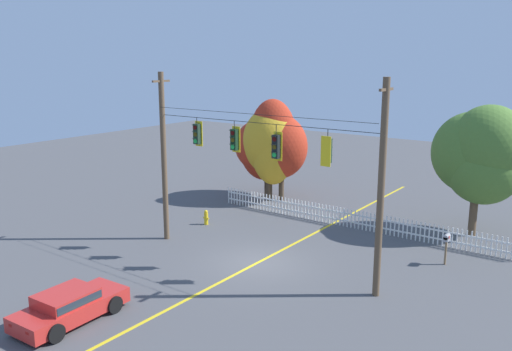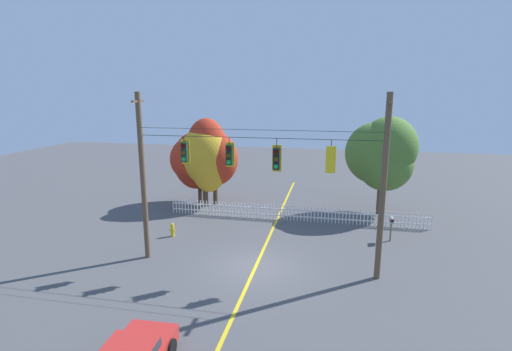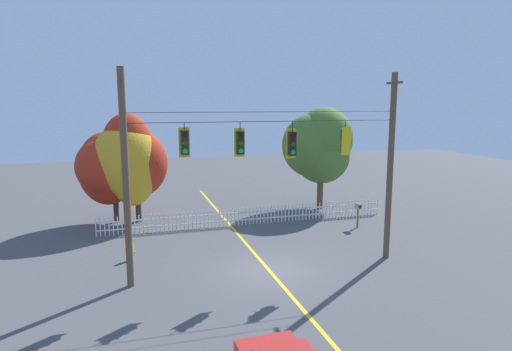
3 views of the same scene
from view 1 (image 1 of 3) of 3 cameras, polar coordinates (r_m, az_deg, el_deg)
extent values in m
plane|color=#4C4C4F|center=(24.64, 0.13, -9.26)|extent=(80.00, 80.00, 0.00)
cube|color=gold|center=(24.64, 0.13, -9.25)|extent=(0.16, 36.00, 0.01)
cylinder|color=brown|center=(27.08, -9.74, 1.85)|extent=(0.27, 0.27, 8.43)
cylinder|color=brown|center=(20.68, 13.11, -1.60)|extent=(0.27, 0.27, 8.43)
cube|color=brown|center=(26.66, -10.04, 9.83)|extent=(0.10, 1.10, 0.10)
cube|color=brown|center=(20.11, 13.64, 8.86)|extent=(0.10, 1.10, 0.10)
cylinder|color=black|center=(23.05, 0.13, 5.61)|extent=(11.24, 0.02, 0.02)
cylinder|color=black|center=(22.80, -0.23, 6.52)|extent=(11.24, 0.02, 0.02)
cylinder|color=black|center=(25.24, -6.30, 5.80)|extent=(0.03, 0.03, 0.30)
cube|color=yellow|center=(25.41, -6.07, 4.43)|extent=(0.43, 0.02, 1.18)
cube|color=#1E3323|center=(25.31, -6.27, 4.40)|extent=(0.30, 0.24, 0.95)
cylinder|color=#410706|center=(25.17, -6.49, 5.07)|extent=(0.20, 0.03, 0.20)
cube|color=#1E3323|center=(25.13, -6.57, 5.32)|extent=(0.22, 0.12, 0.06)
cylinder|color=#463B09|center=(25.22, -6.47, 4.36)|extent=(0.20, 0.03, 0.20)
cube|color=#1E3323|center=(25.17, -6.55, 4.61)|extent=(0.22, 0.12, 0.06)
cylinder|color=green|center=(25.26, -6.46, 3.65)|extent=(0.20, 0.03, 0.20)
cube|color=#1E3323|center=(25.21, -6.53, 3.90)|extent=(0.22, 0.12, 0.06)
cylinder|color=black|center=(23.82, -2.32, 5.37)|extent=(0.03, 0.03, 0.37)
cube|color=yellow|center=(24.01, -2.11, 3.86)|extent=(0.43, 0.02, 1.16)
cube|color=black|center=(23.91, -2.30, 3.82)|extent=(0.30, 0.24, 0.93)
cylinder|color=#410706|center=(23.76, -2.51, 4.53)|extent=(0.20, 0.03, 0.20)
cube|color=black|center=(23.71, -2.58, 4.79)|extent=(0.22, 0.12, 0.06)
cylinder|color=#463B09|center=(23.80, -2.50, 3.78)|extent=(0.20, 0.03, 0.20)
cube|color=black|center=(23.75, -2.57, 4.04)|extent=(0.22, 0.12, 0.06)
cylinder|color=green|center=(23.85, -2.50, 3.04)|extent=(0.20, 0.03, 0.20)
cube|color=black|center=(23.80, -2.57, 3.30)|extent=(0.22, 0.12, 0.06)
cylinder|color=black|center=(22.52, 2.16, 4.88)|extent=(0.03, 0.03, 0.44)
cube|color=yellow|center=(22.74, 2.33, 3.12)|extent=(0.43, 0.02, 1.24)
cube|color=black|center=(22.63, 2.14, 3.08)|extent=(0.30, 0.24, 1.00)
cylinder|color=#410706|center=(22.47, 1.96, 3.87)|extent=(0.20, 0.03, 0.20)
cube|color=black|center=(22.41, 1.90, 4.15)|extent=(0.22, 0.12, 0.06)
cylinder|color=#463B09|center=(22.52, 1.95, 3.03)|extent=(0.20, 0.03, 0.20)
cube|color=black|center=(22.46, 1.89, 3.31)|extent=(0.22, 0.12, 0.06)
cylinder|color=green|center=(22.58, 1.95, 2.20)|extent=(0.20, 0.03, 0.20)
cube|color=black|center=(22.52, 1.88, 2.47)|extent=(0.22, 0.12, 0.06)
cylinder|color=black|center=(21.28, 7.62, 4.40)|extent=(0.03, 0.03, 0.38)
cube|color=yellow|center=(21.27, 7.41, 2.55)|extent=(0.43, 0.02, 1.20)
cube|color=#1E3323|center=(21.38, 7.57, 2.60)|extent=(0.30, 0.24, 0.97)
cylinder|color=#410706|center=(21.45, 7.77, 3.50)|extent=(0.20, 0.03, 0.20)
cube|color=#1E3323|center=(21.47, 7.84, 3.82)|extent=(0.22, 0.12, 0.06)
cylinder|color=#463B09|center=(21.50, 7.74, 2.65)|extent=(0.20, 0.03, 0.20)
cube|color=#1E3323|center=(21.52, 7.81, 2.97)|extent=(0.22, 0.12, 0.06)
cylinder|color=green|center=(21.56, 7.72, 1.80)|extent=(0.20, 0.03, 0.20)
cube|color=#1E3323|center=(21.58, 7.79, 2.12)|extent=(0.22, 0.12, 0.06)
cube|color=white|center=(34.20, -2.91, -2.11)|extent=(0.06, 0.04, 1.03)
cube|color=white|center=(34.06, -2.62, -2.17)|extent=(0.06, 0.04, 1.03)
cube|color=white|center=(33.92, -2.32, -2.22)|extent=(0.06, 0.04, 1.03)
cube|color=white|center=(33.79, -2.02, -2.28)|extent=(0.06, 0.04, 1.03)
cube|color=white|center=(33.66, -1.72, -2.34)|extent=(0.06, 0.04, 1.03)
cube|color=white|center=(33.52, -1.41, -2.40)|extent=(0.06, 0.04, 1.03)
cube|color=white|center=(33.39, -1.11, -2.46)|extent=(0.06, 0.04, 1.03)
cube|color=white|center=(33.26, -0.80, -2.51)|extent=(0.06, 0.04, 1.03)
cube|color=white|center=(33.13, -0.48, -2.57)|extent=(0.06, 0.04, 1.03)
cube|color=white|center=(33.01, -0.17, -2.63)|extent=(0.06, 0.04, 1.03)
cube|color=white|center=(32.88, 0.15, -2.69)|extent=(0.06, 0.04, 1.03)
cube|color=white|center=(32.75, 0.47, -2.75)|extent=(0.06, 0.04, 1.03)
cube|color=white|center=(32.63, 0.79, -2.81)|extent=(0.06, 0.04, 1.03)
cube|color=white|center=(32.50, 1.11, -2.88)|extent=(0.06, 0.04, 1.03)
cube|color=white|center=(32.38, 1.44, -2.94)|extent=(0.06, 0.04, 1.03)
cube|color=white|center=(32.26, 1.77, -3.00)|extent=(0.06, 0.04, 1.03)
cube|color=white|center=(32.14, 2.10, -3.06)|extent=(0.06, 0.04, 1.03)
cube|color=white|center=(32.02, 2.44, -3.12)|extent=(0.06, 0.04, 1.03)
cube|color=white|center=(31.90, 2.77, -3.19)|extent=(0.06, 0.04, 1.03)
cube|color=white|center=(31.78, 3.11, -3.25)|extent=(0.06, 0.04, 1.03)
cube|color=white|center=(31.66, 3.46, -3.31)|extent=(0.06, 0.04, 1.03)
cube|color=white|center=(31.55, 3.80, -3.38)|extent=(0.06, 0.04, 1.03)
cube|color=white|center=(31.44, 4.15, -3.44)|extent=(0.06, 0.04, 1.03)
cube|color=white|center=(31.32, 4.50, -3.51)|extent=(0.06, 0.04, 1.03)
cube|color=white|center=(31.21, 4.85, -3.57)|extent=(0.06, 0.04, 1.03)
cube|color=white|center=(31.10, 5.21, -3.64)|extent=(0.06, 0.04, 1.03)
cube|color=white|center=(30.99, 5.56, -3.70)|extent=(0.06, 0.04, 1.03)
cube|color=white|center=(30.88, 5.92, -3.77)|extent=(0.06, 0.04, 1.03)
cube|color=white|center=(30.78, 6.29, -3.84)|extent=(0.06, 0.04, 1.03)
cube|color=white|center=(30.67, 6.65, -3.90)|extent=(0.06, 0.04, 1.03)
cube|color=white|center=(30.57, 7.02, -3.97)|extent=(0.06, 0.04, 1.03)
cube|color=white|center=(30.47, 7.39, -4.04)|extent=(0.06, 0.04, 1.03)
cube|color=white|center=(30.36, 7.76, -4.10)|extent=(0.06, 0.04, 1.03)
cube|color=white|center=(30.26, 8.14, -4.17)|extent=(0.06, 0.04, 1.03)
cube|color=white|center=(30.17, 8.52, -4.24)|extent=(0.06, 0.04, 1.03)
cube|color=white|center=(30.07, 8.90, -4.31)|extent=(0.06, 0.04, 1.03)
cube|color=white|center=(29.97, 9.28, -4.38)|extent=(0.06, 0.04, 1.03)
cube|color=white|center=(29.88, 9.67, -4.45)|extent=(0.06, 0.04, 1.03)
cube|color=white|center=(29.79, 10.06, -4.52)|extent=(0.06, 0.04, 1.03)
cube|color=white|center=(29.69, 10.45, -4.58)|extent=(0.06, 0.04, 1.03)
cube|color=white|center=(29.60, 10.84, -4.65)|extent=(0.06, 0.04, 1.03)
cube|color=white|center=(29.51, 11.24, -4.72)|extent=(0.06, 0.04, 1.03)
cube|color=white|center=(29.43, 11.63, -4.79)|extent=(0.06, 0.04, 1.03)
cube|color=white|center=(29.34, 12.03, -4.86)|extent=(0.06, 0.04, 1.03)
cube|color=white|center=(29.26, 12.44, -4.93)|extent=(0.06, 0.04, 1.03)
cube|color=white|center=(29.17, 12.84, -5.00)|extent=(0.06, 0.04, 1.03)
cube|color=white|center=(29.09, 13.25, -5.07)|extent=(0.06, 0.04, 1.03)
cube|color=white|center=(29.01, 13.66, -5.15)|extent=(0.06, 0.04, 1.03)
cube|color=white|center=(28.93, 14.07, -5.22)|extent=(0.06, 0.04, 1.03)
cube|color=white|center=(28.86, 14.49, -5.29)|extent=(0.06, 0.04, 1.03)
cube|color=white|center=(28.78, 14.90, -5.36)|extent=(0.06, 0.04, 1.03)
cube|color=white|center=(28.71, 15.32, -5.43)|extent=(0.06, 0.04, 1.03)
cube|color=white|center=(28.64, 15.75, -5.50)|extent=(0.06, 0.04, 1.03)
cube|color=white|center=(28.56, 16.17, -5.57)|extent=(0.06, 0.04, 1.03)
cube|color=white|center=(28.50, 16.60, -5.64)|extent=(0.06, 0.04, 1.03)
cube|color=white|center=(28.43, 17.02, -5.71)|extent=(0.06, 0.04, 1.03)
cube|color=white|center=(28.36, 17.45, -5.79)|extent=(0.06, 0.04, 1.03)
cube|color=white|center=(28.30, 17.89, -5.86)|extent=(0.06, 0.04, 1.03)
cube|color=white|center=(28.24, 18.32, -5.93)|extent=(0.06, 0.04, 1.03)
cube|color=white|center=(28.18, 18.76, -6.00)|extent=(0.06, 0.04, 1.03)
cube|color=white|center=(28.12, 19.19, -6.07)|extent=(0.06, 0.04, 1.03)
cube|color=white|center=(28.06, 19.63, -6.14)|extent=(0.06, 0.04, 1.03)
cube|color=white|center=(28.00, 20.08, -6.21)|extent=(0.06, 0.04, 1.03)
cube|color=white|center=(27.95, 20.52, -6.28)|extent=(0.06, 0.04, 1.03)
cube|color=white|center=(27.90, 20.97, -6.35)|extent=(0.06, 0.04, 1.03)
cube|color=white|center=(27.85, 21.41, -6.43)|extent=(0.06, 0.04, 1.03)
cube|color=white|center=(27.80, 21.86, -6.50)|extent=(0.06, 0.04, 1.03)
cube|color=white|center=(27.75, 22.31, -6.57)|extent=(0.06, 0.04, 1.03)
cube|color=white|center=(27.70, 22.77, -6.64)|extent=(0.06, 0.04, 1.03)
cube|color=white|center=(27.66, 23.22, -6.71)|extent=(0.06, 0.04, 1.03)
cube|color=white|center=(27.62, 23.68, -6.78)|extent=(0.06, 0.04, 1.03)
cube|color=white|center=(27.58, 24.13, -6.85)|extent=(0.06, 0.04, 1.03)
cube|color=white|center=(27.54, 24.59, -6.92)|extent=(0.06, 0.04, 1.03)
cube|color=white|center=(27.50, 25.05, -6.98)|extent=(0.06, 0.04, 1.03)
cube|color=white|center=(27.47, 25.52, -7.05)|extent=(0.06, 0.04, 1.03)
cube|color=white|center=(29.87, 10.07, -4.88)|extent=(17.09, 0.03, 0.08)
cube|color=white|center=(29.75, 10.10, -4.08)|extent=(17.09, 0.03, 0.08)
cylinder|color=#473828|center=(35.66, 1.15, -0.75)|extent=(0.32, 0.32, 1.92)
ellipsoid|color=#B22D19|center=(35.53, 0.85, 3.01)|extent=(3.43, 2.94, 4.37)
ellipsoid|color=#B22D19|center=(35.31, 0.65, 3.22)|extent=(3.67, 3.46, 3.47)
cylinder|color=#473828|center=(34.75, 1.41, -1.01)|extent=(0.40, 0.40, 2.04)
ellipsoid|color=gold|center=(33.96, 1.85, 2.94)|extent=(2.87, 2.82, 4.71)
ellipsoid|color=gold|center=(34.27, 1.66, 3.65)|extent=(3.79, 3.46, 4.35)
cylinder|color=#473828|center=(34.74, 2.71, -0.75)|extent=(0.34, 0.34, 2.36)
ellipsoid|color=#B22D19|center=(34.21, 2.32, 3.13)|extent=(3.98, 3.24, 4.18)
ellipsoid|color=#B22D19|center=(34.16, 1.78, 4.26)|extent=(3.08, 2.65, 4.63)
cylinder|color=brown|center=(30.09, 22.05, -3.60)|extent=(0.40, 0.40, 2.53)
ellipsoid|color=#4C752D|center=(29.87, 23.00, 0.79)|extent=(3.79, 3.73, 3.81)
ellipsoid|color=#4C752D|center=(29.98, 22.00, 2.23)|extent=(4.21, 3.65, 4.29)
ellipsoid|color=#4C752D|center=(29.62, 23.44, 2.89)|extent=(3.87, 3.75, 4.18)
cube|color=red|center=(20.58, -19.03, -13.19)|extent=(1.83, 4.08, 0.55)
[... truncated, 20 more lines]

